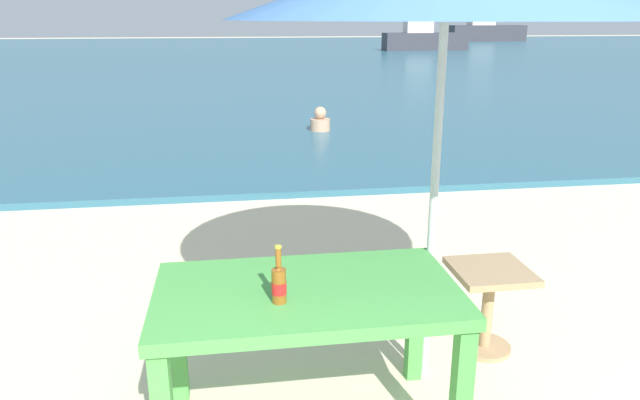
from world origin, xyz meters
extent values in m
cube|color=#2D6075|center=(0.00, 30.00, 0.04)|extent=(120.00, 50.00, 0.08)
cube|color=#4C9E47|center=(-0.67, 1.15, 0.73)|extent=(1.40, 0.80, 0.06)
cube|color=#4C9E47|center=(-0.03, 0.81, 0.35)|extent=(0.08, 0.08, 0.70)
cube|color=#4C9E47|center=(-1.31, 1.49, 0.35)|extent=(0.08, 0.08, 0.70)
cube|color=#4C9E47|center=(-0.03, 1.49, 0.35)|extent=(0.08, 0.08, 0.70)
cylinder|color=brown|center=(-0.81, 1.03, 0.84)|extent=(0.06, 0.06, 0.16)
cone|color=brown|center=(-0.81, 1.03, 0.92)|extent=(0.06, 0.06, 0.03)
cylinder|color=brown|center=(-0.81, 1.03, 0.97)|extent=(0.03, 0.03, 0.09)
cylinder|color=red|center=(-0.81, 1.03, 0.83)|extent=(0.07, 0.07, 0.05)
cylinder|color=gold|center=(-0.81, 1.03, 1.02)|extent=(0.03, 0.03, 0.01)
cylinder|color=silver|center=(0.04, 1.51, 1.15)|extent=(0.04, 0.04, 2.30)
cube|color=tan|center=(0.49, 1.71, 0.52)|extent=(0.44, 0.44, 0.04)
cylinder|color=tan|center=(0.49, 1.71, 0.25)|extent=(0.07, 0.07, 0.50)
cylinder|color=tan|center=(0.49, 1.71, 0.01)|extent=(0.32, 0.32, 0.03)
cylinder|color=tan|center=(0.51, 8.62, 0.18)|extent=(0.34, 0.34, 0.20)
sphere|color=tan|center=(0.51, 8.62, 0.39)|extent=(0.21, 0.21, 0.21)
cube|color=#38383F|center=(19.17, 44.50, 0.69)|extent=(5.92, 1.61, 1.21)
cube|color=silver|center=(18.63, 44.50, 1.76)|extent=(1.88, 1.21, 0.94)
cube|color=#38383F|center=(10.17, 32.49, 0.57)|extent=(4.78, 1.30, 0.98)
cube|color=silver|center=(9.73, 32.49, 1.44)|extent=(1.52, 0.98, 0.76)
camera|label=1|loc=(-0.98, -1.30, 1.96)|focal=33.15mm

